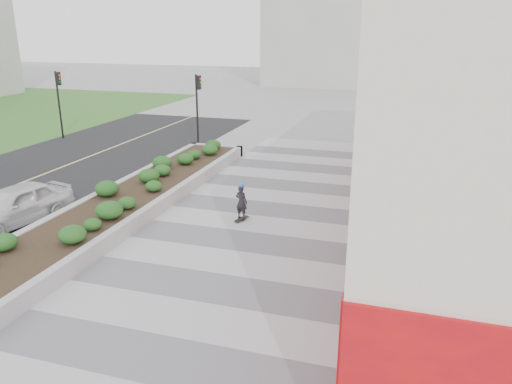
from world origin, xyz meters
TOP-DOWN VIEW (x-y plane):
  - ground at (0.00, 0.00)m, footprint 160.00×160.00m
  - walkway at (0.00, 3.00)m, footprint 8.00×36.00m
  - building at (6.98, 8.98)m, footprint 6.04×24.08m
  - planter at (-5.50, 7.00)m, footprint 3.00×18.00m
  - street at (-12.00, 7.00)m, footprint 10.00×40.00m
  - traffic_signal_near at (-7.23, 17.50)m, footprint 0.33×0.28m
  - traffic_signal_far at (-16.43, 17.00)m, footprint 0.33×0.28m
  - distant_bldg_north_l at (-5.00, 55.00)m, footprint 16.00×12.00m
  - manhole_cover at (0.50, 3.00)m, footprint 0.44×0.44m
  - skateboarder at (-0.91, 6.77)m, footprint 0.52×0.75m
  - car_white at (-8.50, 4.08)m, footprint 2.52×4.44m

SIDE VIEW (x-z plane):
  - ground at x=0.00m, z-range 0.00..0.00m
  - street at x=-12.00m, z-range 0.00..0.00m
  - manhole_cover at x=0.50m, z-range 0.00..0.01m
  - walkway at x=0.00m, z-range 0.00..0.01m
  - planter at x=-5.50m, z-range -0.03..0.87m
  - car_white at x=-8.50m, z-range 0.00..1.42m
  - skateboarder at x=-0.91m, z-range 0.01..1.43m
  - traffic_signal_near at x=-7.23m, z-range 0.66..4.86m
  - traffic_signal_far at x=-16.43m, z-range 0.66..4.86m
  - building at x=6.98m, z-range -0.02..7.98m
  - distant_bldg_north_l at x=-5.00m, z-range 0.00..20.00m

